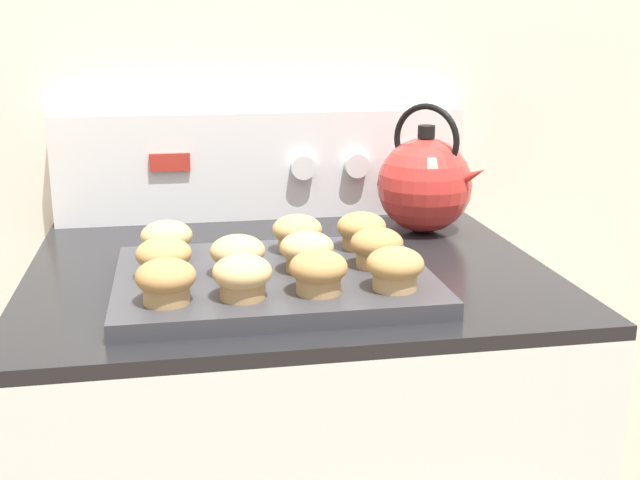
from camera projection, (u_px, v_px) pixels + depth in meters
The scene contains 15 objects.
wall_back at pixel (257, 46), 1.39m from camera, with size 8.00×0.05×2.40m.
control_panel at pixel (264, 165), 1.40m from camera, with size 0.71×0.07×0.19m.
muffin_pan at pixel (274, 280), 1.04m from camera, with size 0.40×0.31×0.02m.
muffin_r0_c0 at pixel (166, 281), 0.92m from camera, with size 0.07×0.07×0.05m.
muffin_r0_c1 at pixel (242, 276), 0.93m from camera, with size 0.07×0.07×0.05m.
muffin_r0_c2 at pixel (318, 271), 0.95m from camera, with size 0.07×0.07×0.05m.
muffin_r0_c3 at pixel (395, 268), 0.97m from camera, with size 0.07×0.07×0.05m.
muffin_r1_c0 at pixel (164, 258), 1.01m from camera, with size 0.07×0.07×0.05m.
muffin_r1_c1 at pixel (238, 255), 1.02m from camera, with size 0.07×0.07×0.05m.
muffin_r1_c2 at pixel (307, 251), 1.04m from camera, with size 0.07×0.07×0.05m.
muffin_r1_c3 at pixel (377, 247), 1.05m from camera, with size 0.07×0.07×0.05m.
muffin_r2_c0 at pixel (167, 239), 1.09m from camera, with size 0.07×0.07×0.05m.
muffin_r2_c2 at pixel (297, 233), 1.12m from camera, with size 0.07×0.07×0.05m.
muffin_r2_c3 at pixel (361, 230), 1.14m from camera, with size 0.07×0.07×0.05m.
tea_kettle at pixel (425, 183), 1.30m from camera, with size 0.17×0.17×0.21m.
Camera 1 is at (-0.15, -0.76, 1.25)m, focal length 45.00 mm.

